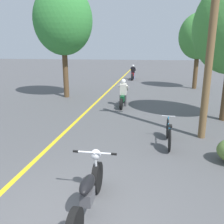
{
  "coord_description": "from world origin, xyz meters",
  "views": [
    {
      "loc": [
        1.39,
        -3.35,
        3.0
      ],
      "look_at": [
        0.1,
        4.28,
        0.9
      ],
      "focal_mm": 38.0,
      "sensor_mm": 36.0,
      "label": 1
    }
  ],
  "objects_px": {
    "roadside_tree_right_far": "(199,37)",
    "motorcycle_foreground": "(88,192)",
    "roadside_tree_left": "(63,21)",
    "motorcycle_rider_lead": "(123,96)",
    "bicycle_parked": "(169,133)",
    "utility_pole": "(212,37)",
    "motorcycle_rider_far": "(133,74)"
  },
  "relations": [
    {
      "from": "motorcycle_rider_lead",
      "to": "bicycle_parked",
      "type": "bearing_deg",
      "value": -67.44
    },
    {
      "from": "roadside_tree_left",
      "to": "motorcycle_foreground",
      "type": "xyz_separation_m",
      "value": [
        4.21,
        -10.34,
        -4.1
      ]
    },
    {
      "from": "motorcycle_foreground",
      "to": "motorcycle_rider_lead",
      "type": "distance_m",
      "value": 8.56
    },
    {
      "from": "roadside_tree_left",
      "to": "motorcycle_rider_lead",
      "type": "relative_size",
      "value": 3.14
    },
    {
      "from": "roadside_tree_right_far",
      "to": "motorcycle_foreground",
      "type": "xyz_separation_m",
      "value": [
        -4.27,
        -15.06,
        -3.36
      ]
    },
    {
      "from": "utility_pole",
      "to": "motorcycle_foreground",
      "type": "xyz_separation_m",
      "value": [
        -2.84,
        -4.42,
        -2.9
      ]
    },
    {
      "from": "bicycle_parked",
      "to": "roadside_tree_right_far",
      "type": "bearing_deg",
      "value": 77.19
    },
    {
      "from": "motorcycle_rider_lead",
      "to": "motorcycle_rider_far",
      "type": "bearing_deg",
      "value": 92.05
    },
    {
      "from": "roadside_tree_right_far",
      "to": "bicycle_parked",
      "type": "height_order",
      "value": "roadside_tree_right_far"
    },
    {
      "from": "utility_pole",
      "to": "motorcycle_rider_far",
      "type": "xyz_separation_m",
      "value": [
        -3.64,
        15.19,
        -2.79
      ]
    },
    {
      "from": "roadside_tree_left",
      "to": "motorcycle_foreground",
      "type": "relative_size",
      "value": 2.99
    },
    {
      "from": "roadside_tree_right_far",
      "to": "motorcycle_foreground",
      "type": "distance_m",
      "value": 16.01
    },
    {
      "from": "motorcycle_rider_lead",
      "to": "bicycle_parked",
      "type": "distance_m",
      "value": 5.38
    },
    {
      "from": "motorcycle_rider_far",
      "to": "bicycle_parked",
      "type": "xyz_separation_m",
      "value": [
        2.46,
        -16.03,
        -0.16
      ]
    },
    {
      "from": "motorcycle_foreground",
      "to": "bicycle_parked",
      "type": "xyz_separation_m",
      "value": [
        1.66,
        3.59,
        -0.06
      ]
    },
    {
      "from": "utility_pole",
      "to": "roadside_tree_left",
      "type": "relative_size",
      "value": 0.99
    },
    {
      "from": "motorcycle_rider_lead",
      "to": "bicycle_parked",
      "type": "relative_size",
      "value": 1.18
    },
    {
      "from": "motorcycle_foreground",
      "to": "bicycle_parked",
      "type": "distance_m",
      "value": 3.95
    },
    {
      "from": "roadside_tree_left",
      "to": "bicycle_parked",
      "type": "xyz_separation_m",
      "value": [
        5.87,
        -6.75,
        -4.16
      ]
    },
    {
      "from": "roadside_tree_right_far",
      "to": "bicycle_parked",
      "type": "xyz_separation_m",
      "value": [
        -2.61,
        -11.47,
        -3.42
      ]
    },
    {
      "from": "utility_pole",
      "to": "roadside_tree_right_far",
      "type": "distance_m",
      "value": 10.74
    },
    {
      "from": "roadside_tree_left",
      "to": "roadside_tree_right_far",
      "type": "bearing_deg",
      "value": 29.12
    },
    {
      "from": "roadside_tree_left",
      "to": "bicycle_parked",
      "type": "height_order",
      "value": "roadside_tree_left"
    },
    {
      "from": "utility_pole",
      "to": "motorcycle_rider_lead",
      "type": "xyz_separation_m",
      "value": [
        -3.24,
        4.13,
        -2.78
      ]
    },
    {
      "from": "motorcycle_rider_lead",
      "to": "motorcycle_rider_far",
      "type": "relative_size",
      "value": 1.04
    },
    {
      "from": "motorcycle_foreground",
      "to": "motorcycle_rider_far",
      "type": "height_order",
      "value": "motorcycle_rider_far"
    },
    {
      "from": "roadside_tree_right_far",
      "to": "roadside_tree_left",
      "type": "relative_size",
      "value": 0.83
    },
    {
      "from": "utility_pole",
      "to": "motorcycle_rider_far",
      "type": "bearing_deg",
      "value": 103.46
    },
    {
      "from": "roadside_tree_right_far",
      "to": "roadside_tree_left",
      "type": "bearing_deg",
      "value": -150.88
    },
    {
      "from": "roadside_tree_left",
      "to": "motorcycle_rider_lead",
      "type": "xyz_separation_m",
      "value": [
        3.8,
        -1.79,
        -3.99
      ]
    },
    {
      "from": "motorcycle_foreground",
      "to": "motorcycle_rider_far",
      "type": "xyz_separation_m",
      "value": [
        -0.8,
        19.62,
        0.1
      ]
    },
    {
      "from": "roadside_tree_right_far",
      "to": "motorcycle_foreground",
      "type": "bearing_deg",
      "value": -105.82
    }
  ]
}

